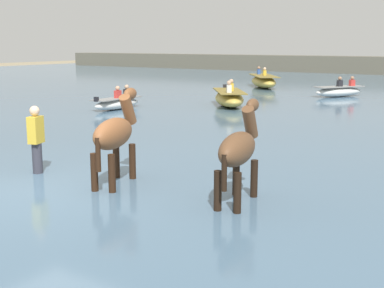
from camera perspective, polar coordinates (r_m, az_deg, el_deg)
ground_plane at (r=9.61m, az=-16.00°, el=-6.59°), size 120.00×120.00×0.00m
water_surface at (r=17.57m, az=9.61°, el=2.00°), size 90.00×90.00×0.26m
horse_lead_chestnut at (r=9.61m, az=-8.49°, el=0.95°), size 0.90×1.82×1.99m
horse_trailing_bay at (r=8.40m, az=5.17°, el=-0.77°), size 0.71×1.76×1.90m
boat_distant_west at (r=20.88m, az=-8.24°, el=4.50°), size 0.79×2.48×0.93m
boat_mid_outer at (r=31.29m, az=7.90°, el=6.86°), size 3.41×4.02×1.20m
boat_near_port at (r=21.69m, az=4.12°, el=5.06°), size 2.81×3.21×1.13m
boat_near_starboard at (r=26.63m, az=15.90°, el=5.63°), size 2.12×2.78×0.99m
person_wading_mid at (r=10.79m, az=-16.78°, el=0.03°), size 0.29×0.37×1.63m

